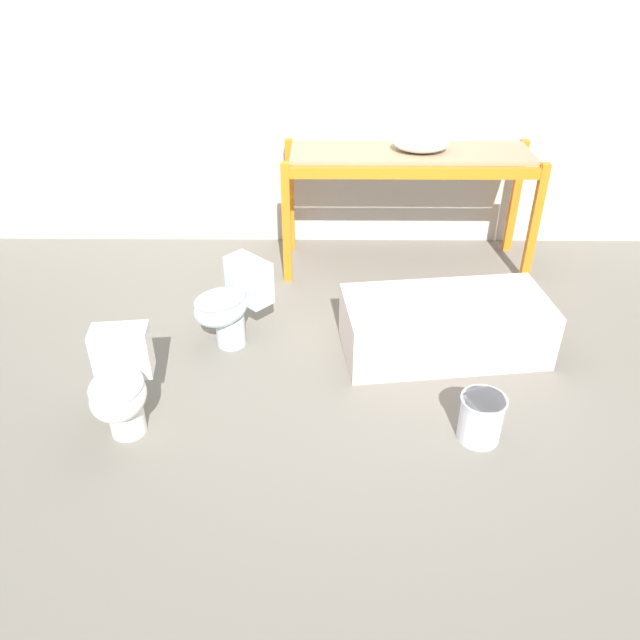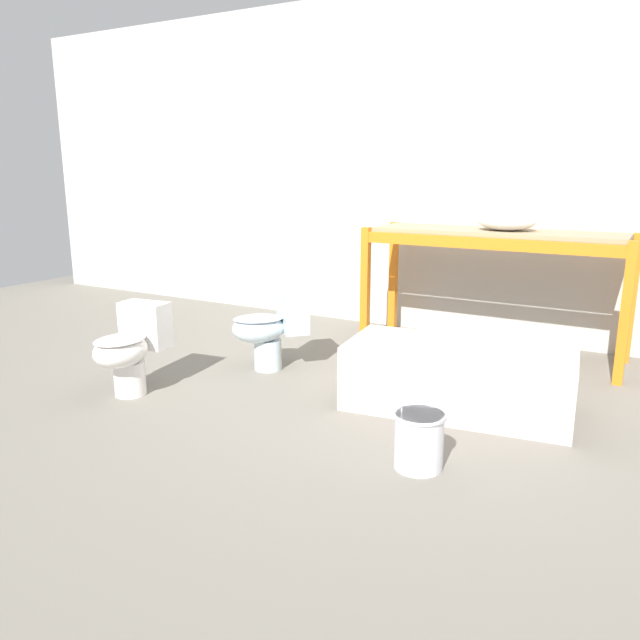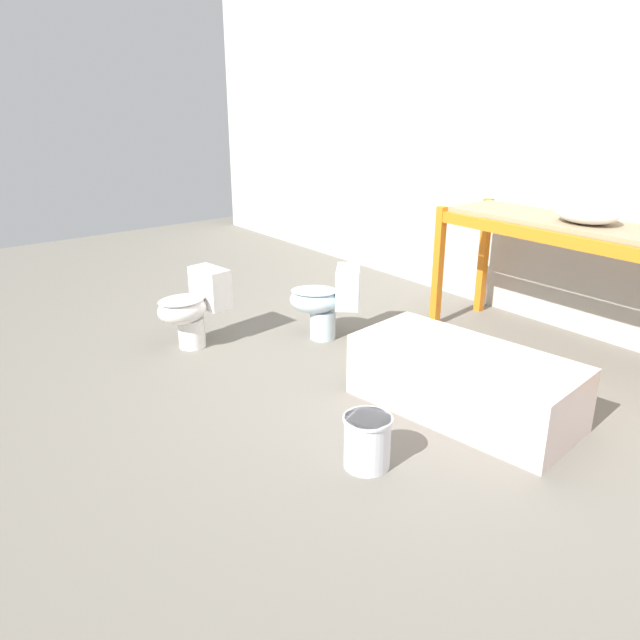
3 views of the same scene
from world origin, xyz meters
TOP-DOWN VIEW (x-y plane):
  - ground_plane at (0.00, 0.00)m, footprint 12.00×12.00m
  - warehouse_wall_rear at (0.00, 1.95)m, footprint 10.80×0.08m
  - shelving_rack at (0.58, 1.40)m, footprint 2.17×0.70m
  - sink_basin at (0.66, 1.39)m, footprint 0.48×0.38m
  - bathtub_main at (0.74, 0.01)m, footprint 1.54×0.85m
  - toilet_near at (-1.38, -0.86)m, footprint 0.41×0.62m
  - toilet_far at (-0.83, 0.11)m, footprint 0.65×0.66m
  - bucket_white at (0.82, -0.92)m, footprint 0.28×0.28m

SIDE VIEW (x-z plane):
  - ground_plane at x=0.00m, z-range 0.00..0.00m
  - bucket_white at x=0.82m, z-range 0.01..0.32m
  - bathtub_main at x=0.74m, z-range 0.03..0.47m
  - toilet_near at x=-1.38m, z-range 0.03..0.67m
  - toilet_far at x=-0.83m, z-range 0.03..0.67m
  - shelving_rack at x=0.58m, z-range 0.37..1.45m
  - sink_basin at x=0.66m, z-range 1.04..1.27m
  - warehouse_wall_rear at x=0.00m, z-range 0.00..3.20m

